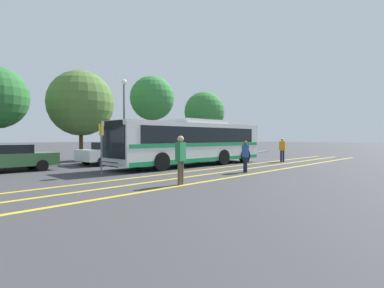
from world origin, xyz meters
The scene contains 16 objects.
ground_plane centered at (0.00, 0.00, 0.00)m, with size 220.00×220.00×0.00m, color #38383A.
lane_strip_0 centered at (-0.08, -2.69, 0.00)m, with size 0.20×31.16×0.01m, color gold.
lane_strip_1 centered at (-0.08, -4.20, 0.00)m, with size 0.20×31.16×0.01m, color gold.
lane_strip_2 centered at (-0.08, -5.71, 0.00)m, with size 0.20×31.16×0.01m, color gold.
curb_strip centered at (-0.08, 4.99, 0.07)m, with size 39.16×0.36×0.15m, color #99999E.
transit_bus centered at (-0.07, -0.49, 1.52)m, with size 11.56×2.98×2.93m.
parked_car_0 centered at (-9.29, 3.93, 0.72)m, with size 4.77×2.07×1.41m.
parked_car_1 centered at (-3.16, 3.95, 0.75)m, with size 4.36×2.11×1.47m.
pedestrian_0 centered at (6.51, -3.38, 0.99)m, with size 0.30×0.45×1.73m.
pedestrian_1 centered at (-6.12, -5.56, 1.06)m, with size 0.46×0.31×1.84m.
pedestrian_2 centered at (-1.01, -5.08, 0.91)m, with size 0.42×0.47×1.60m.
bus_stop_sign centered at (-6.72, -0.92, 1.56)m, with size 0.07×0.40×2.48m.
street_lamp centered at (-0.73, 6.07, 4.27)m, with size 0.44×0.44×6.27m.
tree_1 centered at (11.80, 8.68, 4.71)m, with size 4.56×4.56×7.00m.
tree_2 centered at (2.75, 6.92, 5.20)m, with size 3.86×3.86×7.15m.
tree_3 centered at (-3.61, 7.27, 4.27)m, with size 4.72×4.72×6.63m.
Camera 1 is at (-13.97, -13.48, 1.75)m, focal length 28.00 mm.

